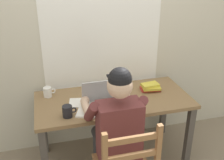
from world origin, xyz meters
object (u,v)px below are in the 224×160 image
object	(u,v)px
computer_mouse	(131,105)
book_stack_main	(150,87)
coffee_mug_dark	(68,111)
seated_person	(116,126)
laptop	(102,102)
desk	(113,107)
coffee_mug_white	(48,92)

from	to	relation	value
computer_mouse	book_stack_main	world-z (taller)	book_stack_main
computer_mouse	coffee_mug_dark	size ratio (longest dim) A/B	0.82
seated_person	computer_mouse	xyz separation A→B (m)	(0.21, 0.22, 0.05)
seated_person	book_stack_main	size ratio (longest dim) A/B	6.00
book_stack_main	laptop	bearing A→B (deg)	-159.45
desk	coffee_mug_dark	world-z (taller)	coffee_mug_dark
desk	coffee_mug_dark	size ratio (longest dim) A/B	12.11
seated_person	laptop	bearing A→B (deg)	100.16
seated_person	laptop	xyz separation A→B (m)	(-0.05, 0.28, 0.08)
coffee_mug_dark	coffee_mug_white	bearing A→B (deg)	109.46
coffee_mug_dark	book_stack_main	size ratio (longest dim) A/B	0.59
desk	coffee_mug_white	xyz separation A→B (m)	(-0.60, 0.20, 0.14)
laptop	desk	bearing A→B (deg)	43.30
coffee_mug_white	seated_person	bearing A→B (deg)	-50.40
desk	coffee_mug_dark	bearing A→B (deg)	-155.35
coffee_mug_dark	book_stack_main	xyz separation A→B (m)	(0.87, 0.28, -0.01)
coffee_mug_dark	seated_person	bearing A→B (deg)	-29.33
desk	book_stack_main	world-z (taller)	book_stack_main
seated_person	desk	bearing A→B (deg)	77.19
seated_person	coffee_mug_white	size ratio (longest dim) A/B	10.74
laptop	coffee_mug_white	xyz separation A→B (m)	(-0.46, 0.34, -0.01)
seated_person	laptop	size ratio (longest dim) A/B	3.78
laptop	book_stack_main	world-z (taller)	laptop
coffee_mug_white	coffee_mug_dark	xyz separation A→B (m)	(0.15, -0.41, 0.00)
seated_person	coffee_mug_white	world-z (taller)	seated_person
desk	seated_person	bearing A→B (deg)	-102.81
coffee_mug_dark	book_stack_main	distance (m)	0.91
coffee_mug_white	desk	bearing A→B (deg)	-18.39
coffee_mug_white	coffee_mug_dark	world-z (taller)	coffee_mug_dark
desk	laptop	xyz separation A→B (m)	(-0.14, -0.14, 0.15)
computer_mouse	book_stack_main	bearing A→B (deg)	42.24
seated_person	coffee_mug_dark	bearing A→B (deg)	150.67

